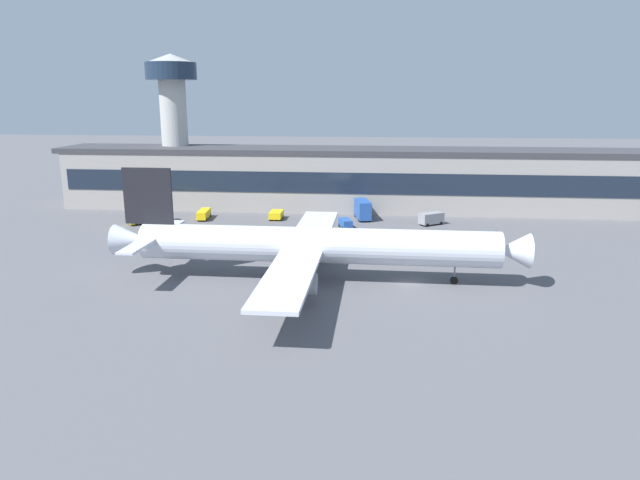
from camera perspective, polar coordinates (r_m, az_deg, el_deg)
The scene contains 11 objects.
ground_plane at distance 83.96m, azimuth 8.73°, elevation -4.29°, with size 600.00×600.00×0.00m, color #56565B.
terminal_building at distance 136.88m, azimuth 7.73°, elevation 5.97°, with size 160.78×15.37×14.30m.
airliner at distance 83.43m, azimuth -0.91°, elevation -0.51°, with size 60.50×51.95×16.12m.
control_tower at distance 147.18m, azimuth -14.29°, elevation 12.09°, with size 12.09×12.09×35.88m.
crew_van at distance 122.32m, azimuth 10.99°, elevation 2.15°, with size 5.52×4.79×2.55m.
catering_truck at distance 125.92m, azimuth 4.23°, elevation 3.10°, with size 4.05×7.58×4.15m.
fuel_truck at distance 126.80m, azimuth -16.67°, elevation 2.43°, with size 8.34×7.38×3.35m.
pushback_tractor at distance 126.06m, azimuth -4.36°, elevation 2.53°, with size 2.68×4.83×1.75m.
belt_loader at distance 128.36m, azimuth -11.43°, elevation 2.55°, with size 2.59×6.56×1.95m.
follow_me_car at distance 117.16m, azimuth 2.55°, elevation 1.69°, with size 3.20×4.78×1.85m.
traffic_cone_0 at distance 73.94m, azimuth -2.43°, elevation -6.48°, with size 0.45×0.45×0.57m, color #F2590C.
Camera 1 is at (-4.76, -79.60, 26.28)m, focal length 32.35 mm.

